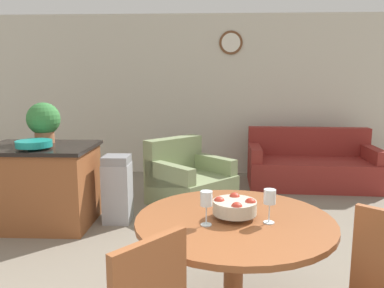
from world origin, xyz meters
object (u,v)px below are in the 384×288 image
(teal_bowl, at_px, (34,144))
(wine_glass_left, at_px, (206,200))
(wine_glass_right, at_px, (270,198))
(potted_plant, at_px, (44,121))
(armchair, at_px, (189,183))
(kitchen_island, at_px, (41,185))
(couch, at_px, (311,166))
(fruit_bowl, at_px, (235,207))
(trash_bin, at_px, (117,189))
(dining_table, at_px, (234,246))

(teal_bowl, bearing_deg, wine_glass_left, -43.60)
(wine_glass_left, xyz_separation_m, wine_glass_right, (0.36, 0.05, 0.00))
(potted_plant, relative_size, armchair, 0.37)
(potted_plant, bearing_deg, wine_glass_right, -42.83)
(kitchen_island, height_order, couch, kitchen_island)
(armchair, bearing_deg, fruit_bowl, -126.20)
(trash_bin, bearing_deg, teal_bowl, -157.18)
(fruit_bowl, height_order, armchair, fruit_bowl)
(wine_glass_right, height_order, trash_bin, wine_glass_right)
(teal_bowl, bearing_deg, armchair, 31.97)
(trash_bin, bearing_deg, dining_table, -58.22)
(wine_glass_right, bearing_deg, teal_bowl, 142.47)
(fruit_bowl, bearing_deg, kitchen_island, 138.20)
(trash_bin, relative_size, armchair, 0.62)
(wine_glass_left, distance_m, teal_bowl, 2.47)
(dining_table, distance_m, armchair, 2.60)
(armchair, bearing_deg, trash_bin, 174.33)
(trash_bin, height_order, couch, couch)
(wine_glass_right, xyz_separation_m, couch, (1.24, 3.61, -0.63))
(dining_table, relative_size, couch, 0.62)
(wine_glass_right, bearing_deg, fruit_bowl, 160.79)
(wine_glass_left, bearing_deg, teal_bowl, 136.40)
(fruit_bowl, bearing_deg, wine_glass_right, -19.21)
(trash_bin, distance_m, couch, 3.08)
(dining_table, distance_m, wine_glass_left, 0.38)
(fruit_bowl, xyz_separation_m, couch, (1.43, 3.54, -0.55))
(couch, bearing_deg, wine_glass_right, -105.99)
(trash_bin, bearing_deg, wine_glass_right, -55.13)
(dining_table, relative_size, teal_bowl, 3.29)
(couch, relative_size, armchair, 1.56)
(dining_table, relative_size, wine_glass_right, 5.94)
(trash_bin, relative_size, couch, 0.40)
(wine_glass_left, relative_size, teal_bowl, 0.55)
(fruit_bowl, distance_m, wine_glass_right, 0.22)
(armchair, bearing_deg, kitchen_island, 159.90)
(wine_glass_left, relative_size, trash_bin, 0.26)
(wine_glass_right, distance_m, teal_bowl, 2.71)
(wine_glass_left, distance_m, kitchen_island, 2.70)
(dining_table, height_order, armchair, armchair)
(kitchen_island, relative_size, teal_bowl, 3.26)
(dining_table, distance_m, kitchen_island, 2.70)
(dining_table, height_order, potted_plant, potted_plant)
(kitchen_island, bearing_deg, armchair, 25.14)
(fruit_bowl, height_order, potted_plant, potted_plant)
(wine_glass_left, height_order, armchair, wine_glass_left)
(wine_glass_left, height_order, wine_glass_right, same)
(dining_table, bearing_deg, fruit_bowl, -32.38)
(fruit_bowl, distance_m, trash_bin, 2.30)
(couch, distance_m, armchair, 2.09)
(wine_glass_right, xyz_separation_m, kitchen_island, (-2.21, 1.87, -0.47))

